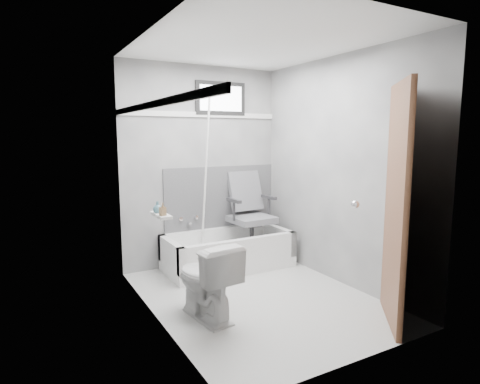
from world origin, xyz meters
TOP-DOWN VIEW (x-y plane):
  - floor at (0.00, 0.00)m, footprint 2.60×2.60m
  - ceiling at (0.00, 0.00)m, footprint 2.60×2.60m
  - wall_back at (0.00, 1.30)m, footprint 2.00×0.02m
  - wall_front at (0.00, -1.30)m, footprint 2.00×0.02m
  - wall_left at (-1.00, 0.00)m, footprint 0.02×2.60m
  - wall_right at (1.00, 0.00)m, footprint 0.02×2.60m
  - bathtub at (0.16, 0.93)m, footprint 1.50×0.70m
  - office_chair at (0.52, 0.98)m, footprint 0.60×0.60m
  - toilet at (-0.62, -0.15)m, footprint 0.46×0.73m
  - door at (0.98, -1.28)m, footprint 0.78×0.78m
  - window at (0.25, 1.29)m, footprint 0.66×0.04m
  - backerboard at (0.25, 1.29)m, footprint 1.50×0.02m
  - trim_back at (0.00, 1.29)m, footprint 2.00×0.02m
  - trim_left at (-0.99, 0.00)m, footprint 0.02×2.60m
  - pole at (-0.07, 1.06)m, footprint 0.02×0.31m
  - shelf at (-0.93, 0.07)m, footprint 0.10×0.32m
  - soap_bottle_a at (-0.94, -0.01)m, footprint 0.05×0.05m
  - soap_bottle_b at (-0.94, 0.13)m, footprint 0.11×0.11m
  - faucet at (-0.20, 1.27)m, footprint 0.26×0.10m

SIDE VIEW (x-z plane):
  - floor at x=0.00m, z-range 0.00..0.00m
  - bathtub at x=0.16m, z-range 0.00..0.42m
  - toilet at x=-0.62m, z-range 0.00..0.68m
  - faucet at x=-0.20m, z-range 0.47..0.63m
  - office_chair at x=0.52m, z-range 0.12..1.13m
  - backerboard at x=0.25m, z-range 0.41..1.19m
  - shelf at x=-0.93m, z-range 0.89..0.91m
  - soap_bottle_b at x=-0.94m, z-range 0.91..1.01m
  - soap_bottle_a at x=-0.94m, z-range 0.91..1.02m
  - door at x=0.98m, z-range 0.00..2.00m
  - pole at x=-0.07m, z-range 0.08..2.02m
  - wall_back at x=0.00m, z-range 0.00..2.40m
  - wall_front at x=0.00m, z-range 0.00..2.40m
  - wall_left at x=-1.00m, z-range 0.00..2.40m
  - wall_right at x=1.00m, z-range 0.00..2.40m
  - trim_back at x=0.00m, z-range 1.79..1.85m
  - trim_left at x=-0.99m, z-range 1.79..1.85m
  - window at x=0.25m, z-range 1.82..2.22m
  - ceiling at x=0.00m, z-range 2.40..2.40m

